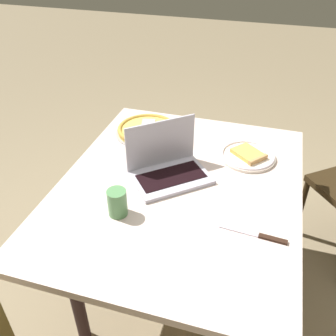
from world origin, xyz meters
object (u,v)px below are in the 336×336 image
(dining_table, at_px, (179,201))
(laptop, at_px, (168,166))
(table_knife, at_px, (260,236))
(drink_cup, at_px, (117,202))
(pizza_plate, at_px, (248,155))
(pizza_tray, at_px, (148,130))

(dining_table, bearing_deg, laptop, -128.19)
(laptop, xyz_separation_m, table_knife, (0.27, 0.43, -0.05))
(drink_cup, bearing_deg, pizza_plate, 140.78)
(laptop, bearing_deg, dining_table, 51.81)
(table_knife, relative_size, drink_cup, 2.26)
(pizza_tray, distance_m, table_knife, 0.87)
(dining_table, distance_m, pizza_tray, 0.49)
(dining_table, relative_size, drink_cup, 11.24)
(pizza_tray, xyz_separation_m, table_knife, (0.60, 0.64, -0.01))
(pizza_plate, height_order, pizza_tray, same)
(pizza_plate, height_order, drink_cup, drink_cup)
(table_knife, bearing_deg, laptop, -121.85)
(pizza_tray, bearing_deg, table_knife, 46.96)
(dining_table, relative_size, laptop, 3.16)
(drink_cup, bearing_deg, pizza_tray, -171.26)
(laptop, bearing_deg, table_knife, 58.15)
(dining_table, relative_size, pizza_tray, 3.70)
(pizza_plate, distance_m, table_knife, 0.52)
(pizza_plate, bearing_deg, pizza_tray, -99.41)
(pizza_tray, bearing_deg, laptop, 32.35)
(laptop, xyz_separation_m, pizza_plate, (-0.24, 0.33, -0.04))
(dining_table, bearing_deg, pizza_plate, 138.68)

